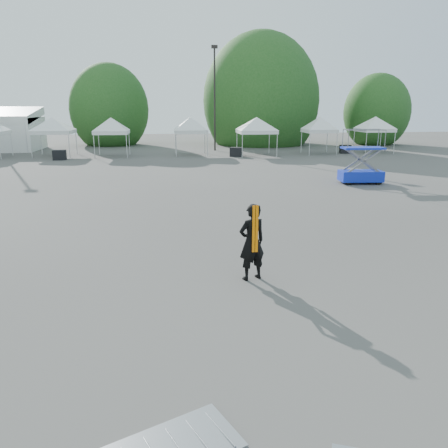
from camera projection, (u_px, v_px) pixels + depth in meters
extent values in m
plane|color=#474442|center=(227.00, 261.00, 12.37)|extent=(120.00, 120.00, 0.00)
cylinder|color=black|center=(215.00, 101.00, 42.14)|extent=(0.16, 0.16, 9.50)
cube|color=black|center=(214.00, 47.00, 40.86)|extent=(0.60, 0.25, 0.30)
cylinder|color=#382314|center=(111.00, 135.00, 49.43)|extent=(0.36, 0.36, 2.27)
ellipsoid|color=#1D4F1A|center=(109.00, 109.00, 48.70)|extent=(4.16, 4.16, 4.78)
cylinder|color=#382314|center=(260.00, 132.00, 50.44)|extent=(0.36, 0.36, 2.80)
ellipsoid|color=#1D4F1A|center=(261.00, 101.00, 49.54)|extent=(5.12, 5.12, 5.89)
cylinder|color=#382314|center=(374.00, 135.00, 50.17)|extent=(0.36, 0.36, 2.10)
ellipsoid|color=#1D4F1A|center=(377.00, 112.00, 49.50)|extent=(3.84, 3.84, 4.42)
cylinder|color=silver|center=(0.00, 147.00, 35.90)|extent=(0.06, 0.06, 2.00)
cylinder|color=silver|center=(12.00, 144.00, 38.69)|extent=(0.06, 0.06, 2.00)
cylinder|color=silver|center=(31.00, 146.00, 36.81)|extent=(0.06, 0.06, 2.00)
cylinder|color=silver|center=(69.00, 146.00, 37.18)|extent=(0.06, 0.06, 2.00)
cylinder|color=silver|center=(41.00, 143.00, 39.78)|extent=(0.06, 0.06, 2.00)
cylinder|color=silver|center=(76.00, 143.00, 40.16)|extent=(0.06, 0.06, 2.00)
cube|color=white|center=(53.00, 132.00, 38.20)|extent=(3.31, 3.31, 0.30)
pyramid|color=white|center=(52.00, 117.00, 37.87)|extent=(4.67, 4.67, 1.10)
cylinder|color=silver|center=(94.00, 146.00, 36.54)|extent=(0.06, 0.06, 2.00)
cylinder|color=silver|center=(127.00, 146.00, 36.86)|extent=(0.06, 0.06, 2.00)
cylinder|color=silver|center=(99.00, 144.00, 39.10)|extent=(0.06, 0.06, 2.00)
cylinder|color=silver|center=(129.00, 143.00, 39.42)|extent=(0.06, 0.06, 2.00)
cube|color=white|center=(112.00, 132.00, 37.70)|extent=(2.87, 2.87, 0.30)
pyramid|color=white|center=(111.00, 117.00, 37.37)|extent=(4.07, 4.07, 1.10)
cylinder|color=silver|center=(176.00, 145.00, 37.69)|extent=(0.06, 0.06, 2.00)
cylinder|color=silver|center=(207.00, 145.00, 38.01)|extent=(0.06, 0.06, 2.00)
cylinder|color=silver|center=(176.00, 143.00, 40.27)|extent=(0.06, 0.06, 2.00)
cylinder|color=silver|center=(205.00, 142.00, 40.59)|extent=(0.06, 0.06, 2.00)
cube|color=white|center=(191.00, 131.00, 38.86)|extent=(2.90, 2.90, 0.30)
pyramid|color=white|center=(190.00, 117.00, 38.53)|extent=(4.10, 4.10, 1.10)
cylinder|color=silver|center=(242.00, 146.00, 37.25)|extent=(0.06, 0.06, 2.00)
cylinder|color=silver|center=(277.00, 145.00, 37.61)|extent=(0.06, 0.06, 2.00)
cylinder|color=silver|center=(237.00, 143.00, 40.16)|extent=(0.06, 0.06, 2.00)
cylinder|color=silver|center=(269.00, 142.00, 40.52)|extent=(0.06, 0.06, 2.00)
cube|color=white|center=(257.00, 132.00, 38.60)|extent=(3.24, 3.24, 0.30)
pyramid|color=white|center=(257.00, 117.00, 38.28)|extent=(4.58, 4.58, 1.10)
cylinder|color=silver|center=(310.00, 144.00, 38.68)|extent=(0.06, 0.06, 2.00)
cylinder|color=silver|center=(337.00, 144.00, 38.98)|extent=(0.06, 0.06, 2.00)
cylinder|color=silver|center=(301.00, 142.00, 41.08)|extent=(0.06, 0.06, 2.00)
cylinder|color=silver|center=(327.00, 142.00, 41.38)|extent=(0.06, 0.06, 2.00)
cube|color=white|center=(319.00, 131.00, 39.75)|extent=(2.71, 2.71, 0.30)
pyramid|color=white|center=(320.00, 117.00, 39.42)|extent=(3.83, 3.83, 1.10)
cylinder|color=silver|center=(366.00, 143.00, 39.92)|extent=(0.06, 0.06, 2.00)
cylinder|color=silver|center=(394.00, 143.00, 40.24)|extent=(0.06, 0.06, 2.00)
cylinder|color=silver|center=(354.00, 141.00, 42.54)|extent=(0.06, 0.06, 2.00)
cylinder|color=silver|center=(380.00, 140.00, 42.87)|extent=(0.06, 0.06, 2.00)
cube|color=white|center=(375.00, 130.00, 41.11)|extent=(2.94, 2.94, 0.30)
pyramid|color=white|center=(376.00, 116.00, 40.79)|extent=(4.16, 4.16, 1.10)
imported|color=black|center=(252.00, 242.00, 10.87)|extent=(0.83, 0.69, 1.96)
cube|color=orange|center=(254.00, 229.00, 10.58)|extent=(0.16, 0.03, 1.18)
cube|color=#0D2CB0|center=(361.00, 176.00, 24.73)|extent=(2.42, 1.34, 0.59)
cube|color=#0D2CB0|center=(363.00, 148.00, 24.33)|extent=(2.32, 1.29, 0.10)
cylinder|color=black|center=(348.00, 182.00, 24.29)|extent=(0.36, 0.17, 0.35)
cylinder|color=black|center=(379.00, 182.00, 24.37)|extent=(0.36, 0.17, 0.35)
cylinder|color=black|center=(342.00, 179.00, 25.23)|extent=(0.36, 0.17, 0.35)
cylinder|color=black|center=(372.00, 179.00, 25.31)|extent=(0.36, 0.17, 0.35)
cube|color=black|center=(60.00, 155.00, 35.69)|extent=(1.08, 0.87, 0.79)
cube|color=black|center=(236.00, 152.00, 38.08)|extent=(1.22, 1.08, 0.79)
cube|color=black|center=(345.00, 149.00, 40.71)|extent=(1.09, 0.92, 0.76)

